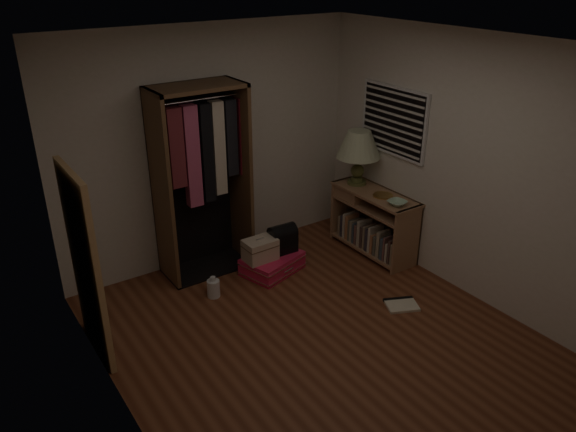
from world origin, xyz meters
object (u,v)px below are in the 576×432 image
(white_jug, at_px, (213,288))
(train_case, at_px, (260,249))
(floor_mirror, at_px, (86,266))
(table_lamp, at_px, (359,145))
(open_wardrobe, at_px, (202,165))
(console_bookshelf, at_px, (371,220))
(pink_suitcase, at_px, (272,263))
(black_bag, at_px, (282,238))

(white_jug, bearing_deg, train_case, 8.06)
(floor_mirror, relative_size, table_lamp, 2.65)
(floor_mirror, xyz_separation_m, table_lamp, (3.24, 0.33, 0.37))
(open_wardrobe, xyz_separation_m, train_case, (0.37, -0.50, -0.89))
(console_bookshelf, distance_m, floor_mirror, 3.27)
(open_wardrobe, distance_m, train_case, 1.09)
(train_case, relative_size, white_jug, 1.56)
(pink_suitcase, relative_size, black_bag, 2.31)
(console_bookshelf, height_order, floor_mirror, floor_mirror)
(floor_mirror, height_order, black_bag, floor_mirror)
(table_lamp, bearing_deg, floor_mirror, -174.16)
(train_case, distance_m, table_lamp, 1.65)
(console_bookshelf, bearing_deg, table_lamp, 89.13)
(pink_suitcase, distance_m, white_jug, 0.78)
(table_lamp, height_order, white_jug, table_lamp)
(black_bag, distance_m, table_lamp, 1.38)
(console_bookshelf, relative_size, floor_mirror, 0.66)
(black_bag, xyz_separation_m, white_jug, (-0.92, -0.11, -0.27))
(floor_mirror, height_order, table_lamp, floor_mirror)
(train_case, bearing_deg, table_lamp, 1.72)
(console_bookshelf, xyz_separation_m, white_jug, (-2.00, 0.14, -0.29))
(console_bookshelf, bearing_deg, floor_mirror, -179.29)
(open_wardrobe, bearing_deg, table_lamp, -14.01)
(open_wardrobe, xyz_separation_m, pink_suitcase, (0.53, -0.50, -1.11))
(train_case, bearing_deg, white_jug, -172.84)
(black_bag, bearing_deg, open_wardrobe, 146.92)
(floor_mirror, xyz_separation_m, black_bag, (2.16, 0.29, -0.49))
(pink_suitcase, bearing_deg, table_lamp, -13.10)
(console_bookshelf, relative_size, black_bag, 3.46)
(train_case, xyz_separation_m, black_bag, (0.30, 0.02, 0.04))
(pink_suitcase, bearing_deg, white_jug, 170.31)
(floor_mirror, relative_size, black_bag, 5.25)
(pink_suitcase, bearing_deg, black_bag, -8.45)
(train_case, bearing_deg, open_wardrobe, 125.78)
(console_bookshelf, xyz_separation_m, floor_mirror, (-3.24, -0.04, 0.46))
(floor_mirror, height_order, pink_suitcase, floor_mirror)
(train_case, relative_size, table_lamp, 0.56)
(open_wardrobe, height_order, floor_mirror, open_wardrobe)
(table_lamp, distance_m, white_jug, 2.31)
(open_wardrobe, relative_size, pink_suitcase, 2.74)
(white_jug, bearing_deg, pink_suitcase, 6.41)
(black_bag, height_order, white_jug, black_bag)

